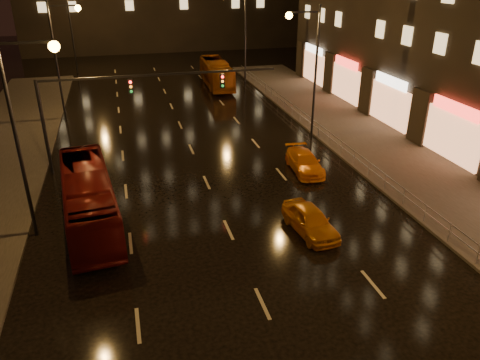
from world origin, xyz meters
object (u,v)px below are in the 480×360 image
object	(u,v)px
bus_curb	(216,73)
taxi_far	(305,162)
bus_red	(88,198)
taxi_near	(310,220)

from	to	relation	value
bus_curb	taxi_far	size ratio (longest dim) A/B	2.34
bus_curb	taxi_far	xyz separation A→B (m)	(0.66, -24.89, -0.78)
bus_red	bus_curb	size ratio (longest dim) A/B	1.01
bus_curb	taxi_near	world-z (taller)	bus_curb
bus_red	taxi_far	bearing A→B (deg)	7.99
bus_curb	taxi_far	bearing A→B (deg)	-86.17
bus_red	taxi_near	bearing A→B (deg)	-26.24
bus_red	taxi_far	world-z (taller)	bus_red
bus_red	taxi_near	world-z (taller)	bus_red
bus_red	taxi_near	size ratio (longest dim) A/B	2.51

